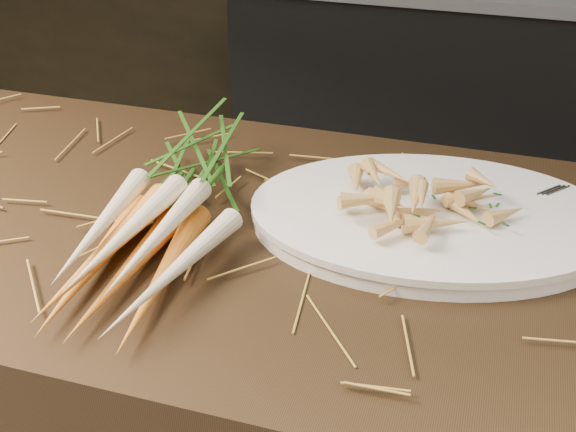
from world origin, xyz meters
name	(u,v)px	position (x,y,z in m)	size (l,w,h in m)	color
back_counter	(479,91)	(0.30, 2.18, 0.42)	(1.82, 0.62, 0.84)	black
straw_bedding	(216,216)	(0.00, 0.30, 0.91)	(1.40, 0.60, 0.02)	olive
root_veg_bunch	(179,192)	(-0.05, 0.28, 0.95)	(0.20, 0.54, 0.10)	orange
serving_platter	(430,221)	(0.30, 0.37, 0.91)	(0.51, 0.34, 0.03)	white
roasted_veg_heap	(433,195)	(0.30, 0.37, 0.96)	(0.25, 0.18, 0.06)	tan
serving_fork	(566,227)	(0.48, 0.38, 0.93)	(0.02, 0.19, 0.00)	silver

